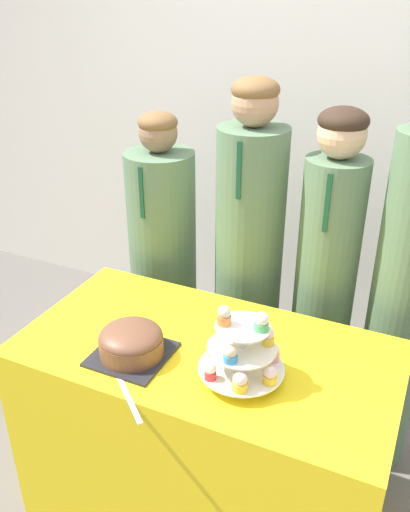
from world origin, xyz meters
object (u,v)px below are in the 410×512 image
(student_2, at_px, (323,295))
(round_cake, at_px, (131,342))
(cake_knife, at_px, (120,378))
(student_3, at_px, (402,295))
(cupcake_stand, at_px, (241,350))
(student_0, at_px, (164,273))
(student_1, at_px, (248,274))

(student_2, bearing_deg, round_cake, -122.63)
(cake_knife, relative_size, student_3, 0.15)
(cake_knife, height_order, cupcake_stand, cupcake_stand)
(student_0, bearing_deg, student_1, 0.00)
(round_cake, xyz_separation_m, cupcake_stand, (0.37, 0.05, 0.05))
(student_2, bearing_deg, cupcake_stand, -98.14)
(round_cake, relative_size, student_2, 0.16)
(round_cake, distance_m, student_2, 0.87)
(cupcake_stand, xyz_separation_m, student_2, (0.10, 0.68, -0.15))
(cupcake_stand, bearing_deg, cake_knife, -154.34)
(cupcake_stand, height_order, student_2, student_2)
(cake_knife, relative_size, student_2, 0.17)
(round_cake, height_order, student_3, student_3)
(student_3, bearing_deg, cupcake_stand, -120.29)
(cake_knife, bearing_deg, student_0, 151.47)
(student_1, bearing_deg, cake_knife, -97.12)
(student_1, relative_size, student_3, 0.96)
(round_cake, height_order, student_2, student_2)
(student_0, xyz_separation_m, student_1, (0.42, 0.00, 0.09))
(cake_knife, xyz_separation_m, student_2, (0.44, 0.85, -0.05))
(round_cake, distance_m, student_1, 0.74)
(student_2, xyz_separation_m, student_3, (0.30, 0.00, 0.08))
(cake_knife, xyz_separation_m, student_0, (-0.31, 0.85, -0.12))
(cupcake_stand, xyz_separation_m, student_1, (-0.24, 0.68, -0.13))
(student_3, bearing_deg, round_cake, -136.49)
(round_cake, distance_m, student_0, 0.80)
(student_1, bearing_deg, cupcake_stand, -70.96)
(student_2, distance_m, student_3, 0.31)
(student_3, bearing_deg, student_2, -180.00)
(student_0, bearing_deg, student_3, -0.00)
(student_0, bearing_deg, cake_knife, -69.58)
(cake_knife, bearing_deg, student_3, 89.89)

